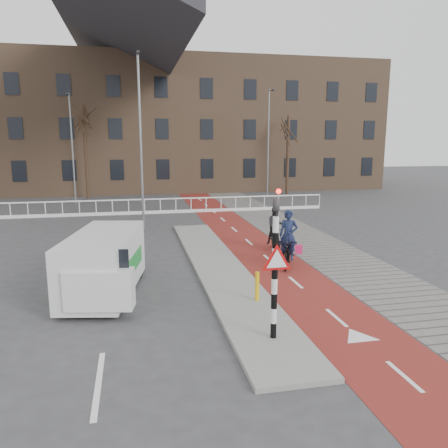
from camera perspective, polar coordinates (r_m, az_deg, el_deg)
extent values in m
plane|color=#38383A|center=(12.61, 6.18, -10.91)|extent=(120.00, 120.00, 0.00)
cube|color=maroon|center=(22.23, 1.93, -1.22)|extent=(2.50, 60.00, 0.01)
cube|color=slate|center=(23.05, 8.70, -0.90)|extent=(3.00, 60.00, 0.01)
cube|color=gray|center=(16.08, -0.62, -5.76)|extent=(1.80, 16.00, 0.12)
cylinder|color=black|center=(10.11, 6.62, -7.09)|extent=(0.14, 0.14, 2.88)
imported|color=black|center=(9.70, 6.86, 3.30)|extent=(0.13, 0.16, 0.80)
cylinder|color=#FF0C05|center=(9.55, 7.15, 4.26)|extent=(0.11, 0.02, 0.11)
cylinder|color=#E3B10C|center=(12.70, 4.35, -8.10)|extent=(0.12, 0.12, 0.85)
imported|color=black|center=(16.54, 8.34, -3.64)|extent=(1.51, 2.18, 1.08)
imported|color=#161F3E|center=(16.39, 8.40, -1.46)|extent=(0.81, 0.70, 1.89)
cube|color=#D41E63|center=(16.11, 9.74, -3.28)|extent=(0.30, 0.26, 0.31)
imported|color=black|center=(18.92, 6.76, -1.81)|extent=(0.71, 1.79, 1.05)
imported|color=black|center=(18.81, 6.79, -0.21)|extent=(0.87, 0.72, 1.64)
cube|color=silver|center=(13.88, -15.42, -4.79)|extent=(2.55, 4.65, 1.76)
cube|color=#1E8C33|center=(13.99, -19.05, -5.30)|extent=(0.54, 2.77, 0.55)
cube|color=#1E8C33|center=(13.87, -11.72, -5.06)|extent=(0.54, 2.77, 0.55)
cube|color=black|center=(11.99, -16.03, -5.30)|extent=(1.56, 0.34, 0.90)
cylinder|color=black|center=(12.94, -20.15, -9.50)|extent=(0.33, 0.65, 0.62)
cylinder|color=black|center=(12.54, -13.58, -9.78)|extent=(0.33, 0.65, 0.62)
cylinder|color=black|center=(15.65, -16.63, -5.76)|extent=(0.33, 0.65, 0.62)
cylinder|color=black|center=(15.32, -11.20, -5.86)|extent=(0.33, 0.65, 0.62)
cube|color=silver|center=(28.39, -14.40, 3.03)|extent=(28.00, 0.08, 0.08)
cube|color=silver|center=(28.51, -14.32, 1.34)|extent=(28.00, 0.10, 0.20)
cube|color=#7F6047|center=(43.14, -11.19, 12.47)|extent=(46.00, 10.00, 12.00)
cylinder|color=#2F2015|center=(36.98, -17.59, 8.84)|extent=(0.27, 0.27, 7.32)
cylinder|color=#2F2015|center=(38.60, 8.32, 8.82)|extent=(0.26, 0.26, 6.68)
cylinder|color=slate|center=(23.06, -10.80, 10.15)|extent=(0.12, 0.12, 8.89)
cylinder|color=slate|center=(33.61, -19.18, 9.07)|extent=(0.12, 0.12, 7.89)
cylinder|color=slate|center=(35.97, 5.79, 10.25)|extent=(0.12, 0.12, 8.58)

